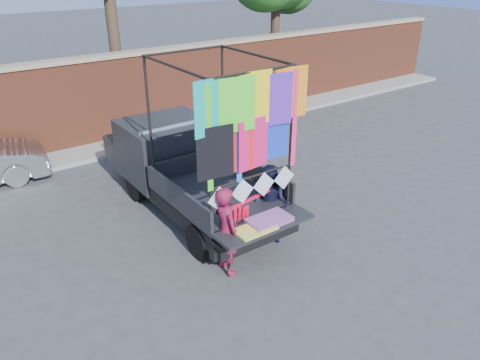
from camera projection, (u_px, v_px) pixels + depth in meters
ground at (242, 245)px, 9.26m from camera, size 90.00×90.00×0.00m
brick_wall at (103, 99)px, 13.80m from camera, size 30.00×0.45×2.61m
curb at (118, 146)px, 13.84m from camera, size 30.00×1.20×0.12m
pickup_truck at (179, 165)px, 10.56m from camera, size 2.23×5.61×3.53m
woman at (226, 231)px, 8.16m from camera, size 0.42×0.62×1.68m
man at (270, 205)px, 9.08m from camera, size 0.92×0.98×1.61m
streamer_bundle at (245, 212)px, 8.48m from camera, size 1.05×0.22×0.72m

